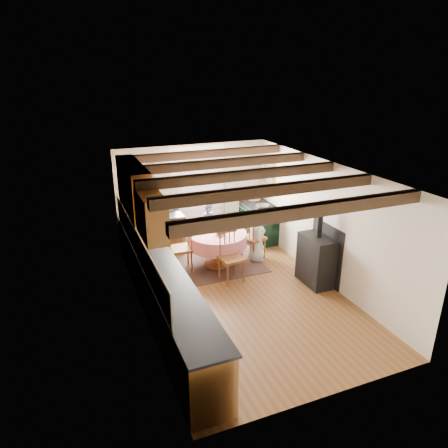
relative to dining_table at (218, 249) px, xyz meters
name	(u,v)px	position (x,y,z in m)	size (l,w,h in m)	color
floor	(240,295)	(-0.07, -1.33, -0.37)	(3.60, 5.50, 0.00)	brown
ceiling	(242,170)	(-0.07, -1.33, 2.03)	(3.60, 5.50, 0.00)	white
wall_back	(193,195)	(-0.07, 1.42, 0.83)	(3.60, 0.00, 2.40)	silver
wall_front	(335,318)	(-0.07, -4.08, 0.83)	(3.60, 0.00, 2.40)	silver
wall_left	(140,252)	(-1.87, -1.33, 0.83)	(0.00, 5.50, 2.40)	silver
wall_right	(326,223)	(1.73, -1.33, 0.83)	(0.00, 5.50, 2.40)	silver
beam_a	(307,211)	(-0.07, -3.33, 1.94)	(3.60, 0.16, 0.16)	#372615
beam_b	(270,190)	(-0.07, -2.33, 1.94)	(3.60, 0.16, 0.16)	#372615
beam_c	(242,175)	(-0.07, -1.33, 1.94)	(3.60, 0.16, 0.16)	#372615
beam_d	(220,163)	(-0.07, -0.33, 1.94)	(3.60, 0.16, 0.16)	#372615
beam_e	(203,154)	(-0.07, 0.67, 1.94)	(3.60, 0.16, 0.16)	#372615
splash_left	(138,245)	(-1.85, -1.03, 0.83)	(0.02, 4.50, 0.55)	beige
splash_back	(152,200)	(-1.07, 1.40, 0.83)	(1.40, 0.02, 0.55)	beige
base_cabinet_left	(160,289)	(-1.57, -1.33, 0.07)	(0.60, 5.30, 0.88)	brown
base_cabinet_back	(154,235)	(-1.12, 1.12, 0.07)	(1.30, 0.60, 0.88)	brown
worktop_left	(160,265)	(-1.55, -1.33, 0.53)	(0.64, 5.30, 0.04)	black
worktop_back	(153,217)	(-1.12, 1.10, 0.53)	(1.30, 0.64, 0.04)	black
wall_cabinet_glass	(133,188)	(-1.70, -0.13, 1.58)	(0.34, 1.80, 0.90)	brown
wall_cabinet_solid	(151,216)	(-1.70, -1.63, 1.53)	(0.34, 0.90, 0.70)	brown
window_frame	(197,178)	(0.03, 1.40, 1.23)	(1.34, 0.03, 1.54)	white
window_pane	(197,178)	(0.03, 1.41, 1.23)	(1.20, 0.01, 1.40)	white
curtain_left	(164,204)	(-0.82, 1.32, 0.73)	(0.35, 0.10, 2.10)	#B0B5A5
curtain_right	(232,196)	(0.88, 1.32, 0.73)	(0.35, 0.10, 2.10)	#B0B5A5
curtain_rod	(198,153)	(0.03, 1.32, 1.83)	(0.03, 0.03, 2.00)	black
wall_picture	(269,172)	(1.70, 0.97, 1.33)	(0.04, 0.50, 0.60)	gold
wall_plate	(235,171)	(0.98, 1.39, 1.33)	(0.30, 0.30, 0.02)	silver
rug	(218,265)	(0.00, 0.00, -0.37)	(1.87, 1.46, 0.01)	#432822
dining_table	(218,249)	(0.00, 0.00, 0.00)	(1.24, 1.24, 0.75)	tan
chair_near	(232,257)	(0.01, -0.75, 0.15)	(0.45, 0.47, 1.05)	#955627
chair_left	(181,247)	(-0.78, 0.09, 0.15)	(0.45, 0.47, 1.05)	#955627
chair_right	(254,236)	(0.87, 0.04, 0.15)	(0.45, 0.47, 1.05)	#955627
aga_range	(257,222)	(1.40, 0.93, 0.11)	(0.68, 1.05, 0.97)	black
cast_iron_stove	(318,247)	(1.51, -1.45, 0.40)	(0.46, 0.77, 1.54)	black
child_far	(207,227)	(0.05, 0.81, 0.21)	(0.43, 0.28, 1.17)	#3A3858
child_right	(257,235)	(0.89, -0.07, 0.21)	(0.57, 0.37, 1.17)	silver
bowl_a	(220,234)	(0.01, -0.10, 0.40)	(0.23, 0.23, 0.06)	silver
bowl_b	(219,232)	(0.02, -0.02, 0.40)	(0.19, 0.19, 0.06)	silver
cup	(222,225)	(0.21, 0.32, 0.42)	(0.09, 0.09, 0.09)	silver
canister_tall	(140,213)	(-1.42, 1.06, 0.66)	(0.13, 0.13, 0.23)	#262628
canister_wide	(158,209)	(-0.98, 1.20, 0.66)	(0.20, 0.20, 0.22)	#262628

